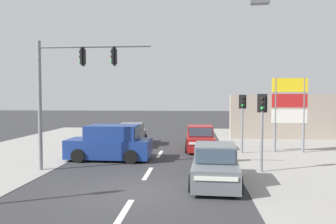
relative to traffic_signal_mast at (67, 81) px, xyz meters
name	(u,v)px	position (x,y,z in m)	size (l,w,h in m)	color
ground_plane	(136,193)	(3.78, -3.23, -4.15)	(140.00, 140.00, 0.00)	#303033
lane_dash_near	(124,213)	(3.78, -5.23, -4.14)	(0.20, 2.40, 0.01)	silver
lane_dash_mid	(148,173)	(3.78, -0.23, -4.14)	(0.20, 2.40, 0.01)	silver
lane_dash_far	(160,154)	(3.78, 4.77, -4.14)	(0.20, 2.40, 0.01)	silver
traffic_signal_mast	(67,81)	(0.00, 0.00, 0.00)	(5.29, 0.45, 6.00)	slate
pedestal_signal_right_kerb	(262,119)	(8.90, 0.43, -1.73)	(0.43, 0.31, 3.56)	slate
pedestal_signal_far_median	(242,114)	(8.73, 5.39, -1.73)	(0.44, 0.31, 3.56)	slate
shopping_plaza_sign	(289,104)	(11.65, 5.95, -1.16)	(2.10, 0.16, 4.60)	slate
shopfront_wall_far	(305,117)	(14.78, 12.77, -2.35)	(12.00, 1.00, 3.60)	#A39384
sedan_crossing_left	(215,166)	(6.68, -1.72, -3.44)	(2.05, 4.31, 1.56)	slate
sedan_receding_far	(200,139)	(6.22, 6.54, -3.44)	(1.93, 4.26, 1.56)	maroon
suv_oncoming_near	(110,144)	(1.29, 2.73, -3.26)	(4.57, 2.12, 1.90)	navy
sedan_oncoming_mid	(132,135)	(1.38, 8.35, -3.44)	(2.06, 4.32, 1.56)	slate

